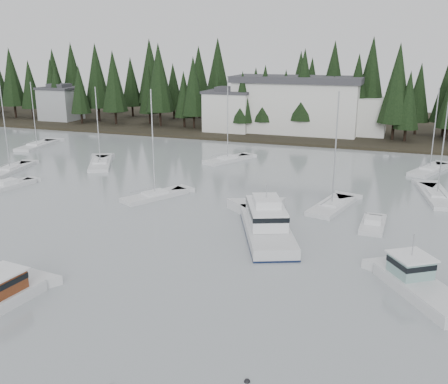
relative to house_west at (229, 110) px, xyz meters
The scene contains 18 objects.
far_shore_land 25.88m from the house_west, 45.00° to the left, with size 240.00×54.00×1.00m, color black.
conifer_treeline 19.87m from the house_west, 21.25° to the left, with size 200.00×22.00×20.00m, color black, non-canonical shape.
house_west is the anchor object (origin of this frame).
house_far_west 42.05m from the house_west, behind, with size 8.48×7.42×8.25m.
harbor_inn 15.45m from the house_west, 12.52° to the left, with size 29.50×11.50×10.90m.
cabin_cruiser_center 57.23m from the house_west, 67.42° to the right, with size 8.42×13.06×5.38m.
lobster_boat_teal 69.98m from the house_west, 59.80° to the right, with size 7.08×8.53×4.63m.
sailboat_0 51.37m from the house_west, 42.87° to the right, with size 4.43×10.53×13.26m.
sailboat_2 37.06m from the house_west, 137.20° to the right, with size 4.21×9.96×11.69m.
sailboat_3 45.25m from the house_west, 113.96° to the right, with size 4.24×9.34×13.08m.
sailboat_4 50.53m from the house_west, 58.11° to the right, with size 4.66×8.63×13.03m.
sailboat_5 34.81m from the house_west, 104.41° to the right, with size 7.26×9.99×11.94m.
sailboat_6 46.39m from the house_west, 81.63° to the right, with size 5.97×8.25×12.92m.
sailboat_7 26.37m from the house_west, 71.39° to the right, with size 5.99×8.58×13.11m.
sailboat_9 43.09m from the house_west, 29.73° to the right, with size 6.18×9.75×12.11m.
runabout_0 49.77m from the house_west, 104.52° to the right, with size 3.50×7.15×1.42m.
runabout_1 57.00m from the house_west, 56.75° to the right, with size 2.37×5.30×1.42m.
mooring_buoy_dark 78.52m from the house_west, 70.23° to the right, with size 0.33×0.33×0.33m, color black.
Camera 1 is at (14.83, -16.07, 16.77)m, focal length 40.00 mm.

